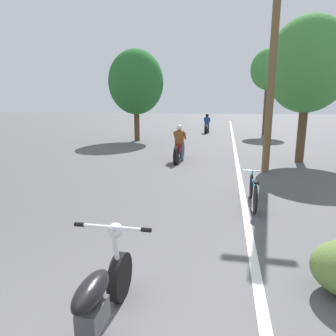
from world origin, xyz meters
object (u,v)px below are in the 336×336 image
(utility_pole, at_px, (273,54))
(bicycle_parked, at_px, (253,191))
(roadside_tree_right_far, at_px, (268,70))
(motorcycle_rider_far, at_px, (207,126))
(roadside_tree_right_near, at_px, (308,65))
(motorcycle_foreground, at_px, (94,306))
(roadside_tree_left, at_px, (136,82))
(motorcycle_rider_lead, at_px, (179,147))

(utility_pole, height_order, bicycle_parked, utility_pole)
(roadside_tree_right_far, distance_m, motorcycle_rider_far, 5.72)
(motorcycle_rider_far, bearing_deg, roadside_tree_right_near, -67.89)
(utility_pole, relative_size, motorcycle_foreground, 3.57)
(roadside_tree_left, relative_size, motorcycle_rider_lead, 2.40)
(motorcycle_rider_lead, bearing_deg, motorcycle_foreground, -86.14)
(motorcycle_foreground, relative_size, motorcycle_rider_lead, 0.93)
(motorcycle_foreground, distance_m, motorcycle_rider_lead, 9.42)
(roadside_tree_left, bearing_deg, motorcycle_rider_far, 54.99)
(roadside_tree_left, relative_size, motorcycle_foreground, 2.57)
(motorcycle_rider_far, distance_m, bicycle_parked, 16.41)
(roadside_tree_left, xyz_separation_m, motorcycle_foreground, (4.13, -15.19, -3.02))
(roadside_tree_right_far, bearing_deg, bicycle_parked, -97.43)
(utility_pole, distance_m, motorcycle_foreground, 9.05)
(roadside_tree_left, bearing_deg, roadside_tree_right_near, -32.05)
(motorcycle_foreground, bearing_deg, roadside_tree_left, 105.20)
(motorcycle_rider_lead, xyz_separation_m, bicycle_parked, (2.47, -4.96, -0.20))
(roadside_tree_right_near, distance_m, motorcycle_rider_far, 11.89)
(utility_pole, height_order, motorcycle_rider_far, utility_pole)
(roadside_tree_right_far, relative_size, motorcycle_foreground, 2.86)
(motorcycle_foreground, bearing_deg, bicycle_parked, 67.53)
(bicycle_parked, bearing_deg, roadside_tree_right_near, 68.42)
(roadside_tree_right_near, height_order, motorcycle_rider_lead, roadside_tree_right_near)
(utility_pole, xyz_separation_m, roadside_tree_right_far, (1.37, 12.21, 0.67))
(roadside_tree_right_near, bearing_deg, motorcycle_foreground, -111.97)
(motorcycle_foreground, height_order, motorcycle_rider_lead, motorcycle_rider_lead)
(roadside_tree_left, bearing_deg, utility_pole, -47.20)
(motorcycle_foreground, bearing_deg, roadside_tree_right_near, 68.03)
(roadside_tree_right_far, bearing_deg, roadside_tree_left, -147.94)
(utility_pole, distance_m, motorcycle_rider_lead, 4.74)
(roadside_tree_right_near, relative_size, roadside_tree_right_far, 0.92)
(roadside_tree_left, xyz_separation_m, motorcycle_rider_far, (3.86, 5.52, -2.88))
(roadside_tree_right_near, bearing_deg, roadside_tree_right_far, 90.96)
(motorcycle_rider_lead, bearing_deg, motorcycle_rider_far, 88.12)
(utility_pole, height_order, roadside_tree_right_far, utility_pole)
(utility_pole, height_order, roadside_tree_left, utility_pole)
(roadside_tree_right_near, xyz_separation_m, motorcycle_foreground, (-4.06, -10.07, -3.23))
(roadside_tree_right_far, bearing_deg, utility_pole, -96.39)
(roadside_tree_right_far, distance_m, bicycle_parked, 16.43)
(utility_pole, xyz_separation_m, motorcycle_rider_far, (-2.79, 12.70, -3.23))
(roadside_tree_right_near, distance_m, roadside_tree_left, 9.66)
(motorcycle_rider_lead, xyz_separation_m, motorcycle_rider_far, (0.37, 11.31, 0.01))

